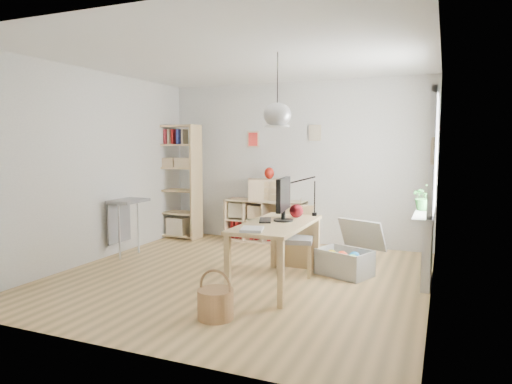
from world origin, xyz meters
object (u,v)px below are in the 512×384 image
at_px(desk, 277,231).
at_px(chair, 296,235).
at_px(monitor, 283,197).
at_px(cube_shelf, 265,224).
at_px(tall_bookshelf, 177,177).
at_px(drawer_chest, 267,190).
at_px(storage_chest, 348,257).

relative_size(desk, chair, 1.73).
bearing_deg(desk, monitor, 76.54).
distance_m(cube_shelf, monitor, 2.46).
relative_size(desk, tall_bookshelf, 0.75).
xyz_separation_m(monitor, drawer_chest, (-1.00, 2.05, -0.14)).
bearing_deg(monitor, tall_bookshelf, 137.83).
distance_m(desk, tall_bookshelf, 3.27).
xyz_separation_m(desk, chair, (0.06, 0.58, -0.16)).
height_order(cube_shelf, monitor, monitor).
xyz_separation_m(tall_bookshelf, monitor, (2.62, -1.81, -0.05)).
bearing_deg(chair, tall_bookshelf, 140.21).
relative_size(desk, monitor, 2.51).
relative_size(desk, drawer_chest, 2.37).
height_order(tall_bookshelf, monitor, tall_bookshelf).
relative_size(chair, monitor, 1.45).
distance_m(tall_bookshelf, monitor, 3.19).
xyz_separation_m(chair, drawer_chest, (-1.02, 1.61, 0.41)).
bearing_deg(storage_chest, desk, -109.13).
height_order(desk, storage_chest, desk).
bearing_deg(drawer_chest, cube_shelf, 120.57).
bearing_deg(chair, monitor, -105.30).
relative_size(tall_bookshelf, drawer_chest, 3.16).
distance_m(storage_chest, drawer_chest, 2.28).
bearing_deg(drawer_chest, chair, -79.66).
height_order(tall_bookshelf, chair, tall_bookshelf).
relative_size(tall_bookshelf, chair, 2.30).
bearing_deg(drawer_chest, storage_chest, -62.57).
xyz_separation_m(cube_shelf, storage_chest, (1.71, -1.45, -0.08)).
bearing_deg(chair, storage_chest, 4.61).
distance_m(cube_shelf, tall_bookshelf, 1.77).
distance_m(cube_shelf, storage_chest, 2.25).
bearing_deg(tall_bookshelf, cube_shelf, 10.19).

